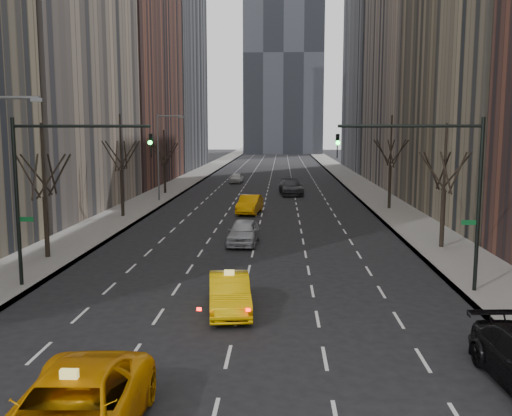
# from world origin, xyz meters

# --- Properties ---
(ground) EXTENTS (400.00, 400.00, 0.00)m
(ground) POSITION_xyz_m (0.00, 0.00, 0.00)
(ground) COLOR black
(ground) RESTS_ON ground
(sidewalk_left) EXTENTS (4.50, 320.00, 0.15)m
(sidewalk_left) POSITION_xyz_m (-12.25, 70.00, 0.07)
(sidewalk_left) COLOR slate
(sidewalk_left) RESTS_ON ground
(sidewalk_right) EXTENTS (4.50, 320.00, 0.15)m
(sidewalk_right) POSITION_xyz_m (12.25, 70.00, 0.07)
(sidewalk_right) COLOR slate
(sidewalk_right) RESTS_ON ground
(bld_left_far) EXTENTS (14.00, 28.00, 44.00)m
(bld_left_far) POSITION_xyz_m (-21.50, 66.00, 22.00)
(bld_left_far) COLOR brown
(bld_left_far) RESTS_ON ground
(bld_left_deep) EXTENTS (14.00, 30.00, 60.00)m
(bld_left_deep) POSITION_xyz_m (-21.50, 96.00, 30.00)
(bld_left_deep) COLOR slate
(bld_left_deep) RESTS_ON ground
(bld_right_deep) EXTENTS (14.00, 30.00, 58.00)m
(bld_right_deep) POSITION_xyz_m (21.50, 95.00, 29.00)
(bld_right_deep) COLOR slate
(bld_right_deep) RESTS_ON ground
(tree_lw_b) EXTENTS (3.36, 3.50, 7.82)m
(tree_lw_b) POSITION_xyz_m (-12.00, 18.00, 3.72)
(tree_lw_b) COLOR black
(tree_lw_b) RESTS_ON ground
(tree_lw_c) EXTENTS (3.36, 3.50, 8.74)m
(tree_lw_c) POSITION_xyz_m (-12.00, 34.00, 4.04)
(tree_lw_c) COLOR black
(tree_lw_c) RESTS_ON ground
(tree_lw_d) EXTENTS (3.36, 3.50, 7.36)m
(tree_lw_d) POSITION_xyz_m (-12.00, 52.00, 3.56)
(tree_lw_d) COLOR black
(tree_lw_d) RESTS_ON ground
(tree_rw_b) EXTENTS (3.36, 3.50, 7.82)m
(tree_rw_b) POSITION_xyz_m (12.00, 22.00, 3.72)
(tree_rw_b) COLOR black
(tree_rw_b) RESTS_ON ground
(tree_rw_c) EXTENTS (3.36, 3.50, 8.74)m
(tree_rw_c) POSITION_xyz_m (12.00, 40.00, 4.04)
(tree_rw_c) COLOR black
(tree_rw_c) RESTS_ON ground
(traffic_mast_left) EXTENTS (6.69, 0.39, 8.00)m
(traffic_mast_left) POSITION_xyz_m (-9.11, 12.00, 5.49)
(traffic_mast_left) COLOR black
(traffic_mast_left) RESTS_ON ground
(traffic_mast_right) EXTENTS (6.69, 0.39, 8.00)m
(traffic_mast_right) POSITION_xyz_m (9.11, 12.00, 5.49)
(traffic_mast_right) COLOR black
(traffic_mast_right) RESTS_ON ground
(streetlight_far) EXTENTS (2.83, 0.22, 9.00)m
(streetlight_far) POSITION_xyz_m (-10.84, 45.00, 5.62)
(streetlight_far) COLOR slate
(streetlight_far) RESTS_ON ground
(taxi_suv) EXTENTS (3.22, 6.61, 1.81)m
(taxi_suv) POSITION_xyz_m (-3.18, -1.81, 0.91)
(taxi_suv) COLOR orange
(taxi_suv) RESTS_ON ground
(taxi_sedan) EXTENTS (2.25, 4.94, 1.57)m
(taxi_sedan) POSITION_xyz_m (-0.40, 8.79, 0.79)
(taxi_sedan) COLOR #E4AE04
(taxi_sedan) RESTS_ON ground
(silver_sedan_ahead) EXTENTS (2.15, 4.86, 1.63)m
(silver_sedan_ahead) POSITION_xyz_m (-0.78, 23.00, 0.81)
(silver_sedan_ahead) COLOR #AAACB2
(silver_sedan_ahead) RESTS_ON ground
(far_taxi) EXTENTS (2.35, 5.17, 1.65)m
(far_taxi) POSITION_xyz_m (-1.13, 36.96, 0.82)
(far_taxi) COLOR #FFA105
(far_taxi) RESTS_ON ground
(far_suv_grey) EXTENTS (3.05, 6.37, 1.79)m
(far_suv_grey) POSITION_xyz_m (2.84, 51.96, 0.90)
(far_suv_grey) COLOR #313036
(far_suv_grey) RESTS_ON ground
(far_car_white) EXTENTS (1.93, 4.22, 1.40)m
(far_car_white) POSITION_xyz_m (-4.64, 66.24, 0.70)
(far_car_white) COLOR silver
(far_car_white) RESTS_ON ground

